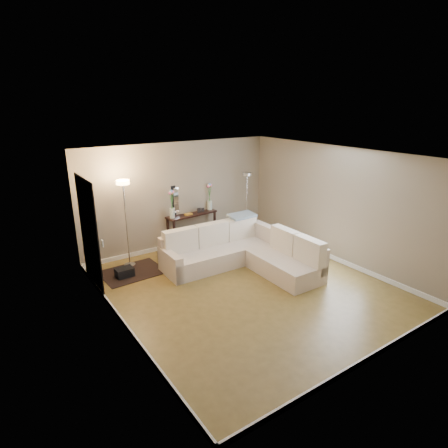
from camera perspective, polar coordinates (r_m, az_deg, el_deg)
floor at (r=7.54m, az=3.46°, el=-9.60°), size 5.00×5.50×0.01m
ceiling at (r=6.73m, az=3.89°, el=10.45°), size 5.00×5.50×0.01m
wall_back at (r=9.27m, az=-6.83°, el=4.33°), size 5.00×0.02×2.60m
wall_front at (r=5.29m, az=22.41°, el=-8.02°), size 5.00×0.02×2.60m
wall_left at (r=5.92m, az=-16.01°, el=-4.47°), size 0.02×5.50×2.60m
wall_right at (r=8.73m, az=16.84°, el=2.79°), size 0.02×5.50×2.60m
baseboard_back at (r=9.63m, az=-6.48°, el=-2.93°), size 5.00×0.03×0.10m
baseboard_front at (r=5.94m, az=20.67°, el=-18.85°), size 5.00×0.03×0.10m
baseboard_left at (r=6.50m, az=-14.81°, el=-14.65°), size 0.03×5.50×0.10m
baseboard_right at (r=9.11m, az=16.02°, el=-4.82°), size 0.03×5.50×0.10m
doorway at (r=7.54m, az=-19.84°, el=-1.55°), size 0.02×1.20×2.20m
switch_plate at (r=6.73m, az=-18.04°, el=-2.81°), size 0.02×0.08×0.12m
sectional_sofa at (r=8.28m, az=2.67°, el=-4.30°), size 2.61×2.54×0.91m
throw_blanket at (r=8.82m, az=2.76°, el=1.32°), size 0.66×0.40×0.09m
console_table at (r=9.47m, az=-5.31°, el=-0.58°), size 1.37×0.48×0.82m
leaning_mirror at (r=9.44m, az=-5.59°, el=3.98°), size 0.95×0.13×0.74m
table_decor at (r=9.37m, az=-4.82°, el=1.68°), size 0.57×0.14×0.13m
flower_vase_left at (r=9.03m, az=-7.94°, el=2.69°), size 0.16×0.13×0.71m
flower_vase_right at (r=9.65m, az=-2.21°, el=3.86°), size 0.16×0.13×0.71m
floor_lamp_lit at (r=8.24m, az=-14.87°, el=2.58°), size 0.29×0.29×1.94m
floor_lamp_unlit at (r=9.94m, az=3.48°, el=4.94°), size 0.27×0.27×1.74m
charcoal_rug at (r=8.35m, az=-13.79°, el=-7.13°), size 1.31×1.01×0.02m
black_bag at (r=8.16m, az=-14.91°, el=-7.25°), size 0.37×0.27×0.23m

